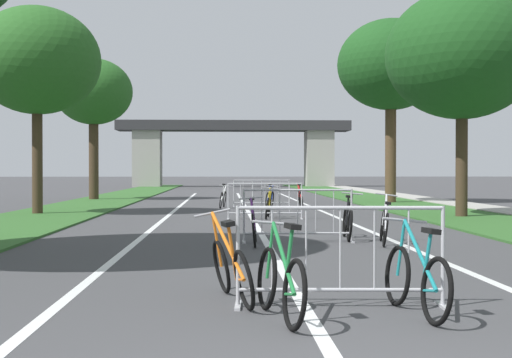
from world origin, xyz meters
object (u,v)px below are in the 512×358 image
Objects in this scene: tree_left_cypress_far at (37,61)px; bicycle_silver_1 at (384,225)px; crowd_barrier_fourth at (262,194)px; bicycle_blue_6 at (270,199)px; tree_left_pine_near at (94,93)px; bicycle_black_2 at (348,222)px; bicycle_red_4 at (300,197)px; bicycle_green_3 at (280,282)px; bicycle_purple_0 at (254,226)px; tree_right_maple_mid at (391,66)px; crowd_barrier_nearest at (340,257)px; tree_right_oak_mid at (462,55)px; bicycle_white_8 at (223,198)px; bicycle_yellow_5 at (269,206)px; bicycle_teal_9 at (416,279)px; crowd_barrier_third at (265,201)px; bicycle_orange_7 at (231,269)px; crowd_barrier_second at (298,216)px.

bicycle_silver_1 is (8.99, -9.28, -4.51)m from tree_left_cypress_far.
bicycle_blue_6 is at bearing -62.63° from crowd_barrier_fourth.
bicycle_black_2 is at bearing -65.67° from tree_left_pine_near.
bicycle_silver_1 is 13.79m from bicycle_red_4.
bicycle_green_3 is at bearing -76.05° from tree_left_pine_near.
bicycle_red_4 is (2.39, 13.81, 0.01)m from bicycle_purple_0.
tree_right_maple_mid is at bearing 86.05° from bicycle_silver_1.
bicycle_red_4 is (1.75, 19.91, -0.14)m from crowd_barrier_nearest.
bicycle_black_2 reaches higher than bicycle_silver_1.
bicycle_silver_1 is at bearing -87.90° from bicycle_red_4.
tree_left_pine_near is at bearing 135.63° from tree_right_oak_mid.
tree_left_pine_near is 10.53m from bicycle_white_8.
tree_right_maple_mid reaches higher than bicycle_yellow_5.
bicycle_teal_9 is at bearing -90.43° from bicycle_silver_1.
crowd_barrier_nearest reaches higher than bicycle_white_8.
tree_left_cypress_far reaches higher than bicycle_teal_9.
bicycle_black_2 is at bearing -125.79° from tree_right_oak_mid.
bicycle_red_4 is at bearing -86.90° from bicycle_black_2.
crowd_barrier_third is (-5.88, -0.37, -4.33)m from tree_right_oak_mid.
bicycle_orange_7 is (-0.49, -5.76, -0.01)m from bicycle_purple_0.
crowd_barrier_second reaches higher than bicycle_black_2.
crowd_barrier_third is at bearing -72.15° from bicycle_black_2.
tree_right_oak_mid is 16.07m from bicycle_green_3.
tree_right_maple_mid is at bearing 69.85° from bicycle_teal_9.
crowd_barrier_third is 13.47m from bicycle_teal_9.
tree_left_pine_near reaches higher than tree_left_cypress_far.
crowd_barrier_fourth is 6.08m from bicycle_yellow_5.
bicycle_green_3 is 20.63m from bicycle_red_4.
crowd_barrier_fourth is (-5.63, 6.14, -4.33)m from tree_right_oak_mid.
crowd_barrier_fourth is at bearing 73.10° from bicycle_orange_7.
tree_right_oak_mid is 10.75m from bicycle_purple_0.
crowd_barrier_second is 1.36× the size of bicycle_teal_9.
bicycle_silver_1 is 6.51m from bicycle_orange_7.
tree_left_cypress_far is 0.99× the size of tree_left_pine_near.
bicycle_white_8 is (-3.10, 13.06, -0.01)m from bicycle_silver_1.
bicycle_red_4 is (0.42, 12.80, 0.01)m from bicycle_black_2.
bicycle_black_2 is 0.97× the size of bicycle_red_4.
bicycle_white_8 is at bearing -73.01° from bicycle_black_2.
bicycle_purple_0 is 1.02× the size of bicycle_white_8.
tree_left_pine_near is 12.09m from bicycle_red_4.
bicycle_green_3 is 1.01× the size of bicycle_teal_9.
crowd_barrier_nearest is at bearing -89.92° from crowd_barrier_third.
bicycle_silver_1 reaches higher than bicycle_yellow_5.
bicycle_white_8 is (6.12, -7.16, -4.71)m from tree_left_pine_near.
crowd_barrier_nearest is 0.90m from bicycle_green_3.
bicycle_green_3 is at bearing -115.06° from tree_right_oak_mid.
bicycle_black_2 is 1.05× the size of bicycle_orange_7.
tree_left_pine_near is at bearing -68.42° from bicycle_purple_0.
tree_right_maple_mid is at bearing 29.05° from tree_left_cypress_far.
crowd_barrier_fourth is (-5.71, -3.11, -5.38)m from tree_right_maple_mid.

